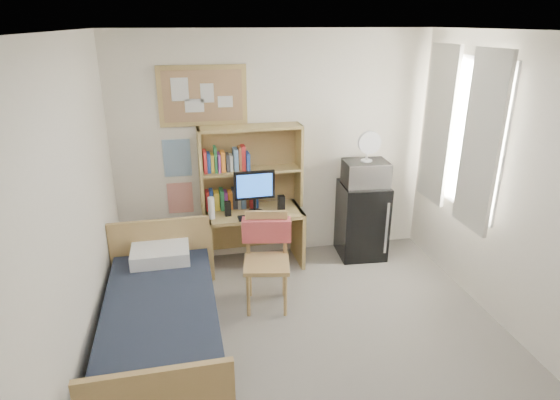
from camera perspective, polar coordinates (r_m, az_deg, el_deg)
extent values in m
cube|color=gray|center=(4.14, 5.04, -19.34)|extent=(3.60, 4.20, 0.02)
cube|color=white|center=(3.16, 6.61, 19.69)|extent=(3.60, 4.20, 0.02)
cube|color=white|center=(5.38, -0.64, 6.29)|extent=(3.60, 0.04, 2.60)
cube|color=white|center=(3.42, -24.66, -4.55)|extent=(0.04, 4.20, 2.60)
cube|color=white|center=(4.30, 29.39, -0.33)|extent=(0.04, 4.20, 2.60)
cube|color=white|center=(5.12, 21.16, 7.57)|extent=(0.10, 1.40, 1.70)
cube|color=silver|center=(4.77, 23.31, 6.39)|extent=(0.04, 0.55, 1.70)
cube|color=silver|center=(5.44, 18.71, 8.59)|extent=(0.04, 0.55, 1.70)
cube|color=#A47E57|center=(5.16, -9.40, 12.41)|extent=(0.94, 0.03, 0.64)
cube|color=#2967A5|center=(5.30, -12.44, 5.01)|extent=(0.30, 0.01, 0.42)
cube|color=red|center=(5.45, -12.06, 0.26)|extent=(0.28, 0.01, 0.36)
cube|color=tan|center=(5.39, -3.11, -4.66)|extent=(1.09, 0.57, 0.67)
cube|color=tan|center=(4.56, -1.64, -7.68)|extent=(0.55, 0.55, 0.95)
cube|color=black|center=(5.66, 9.93, -2.40)|extent=(0.56, 0.56, 0.90)
cube|color=black|center=(4.16, -14.16, -15.11)|extent=(0.99, 1.91, 0.52)
cube|color=tan|center=(5.24, -3.57, 3.98)|extent=(1.15, 0.33, 0.93)
cube|color=black|center=(5.11, -3.12, 0.85)|extent=(0.45, 0.05, 0.48)
cube|color=black|center=(5.07, -2.78, -2.09)|extent=(0.42, 0.15, 0.02)
cube|color=black|center=(5.13, -6.38, -1.05)|extent=(0.07, 0.07, 0.16)
cube|color=black|center=(5.22, 0.16, -0.41)|extent=(0.08, 0.08, 0.18)
cylinder|color=white|center=(5.06, -8.36, -0.97)|extent=(0.07, 0.07, 0.24)
cube|color=#D04F4F|center=(4.63, -1.65, -3.65)|extent=(0.50, 0.23, 0.23)
cube|color=#BBBBC0|center=(5.44, 10.38, 3.24)|extent=(0.51, 0.40, 0.28)
cylinder|color=white|center=(5.36, 10.59, 6.31)|extent=(0.27, 0.27, 0.32)
cube|color=white|center=(4.63, -14.37, -6.43)|extent=(0.55, 0.39, 0.13)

